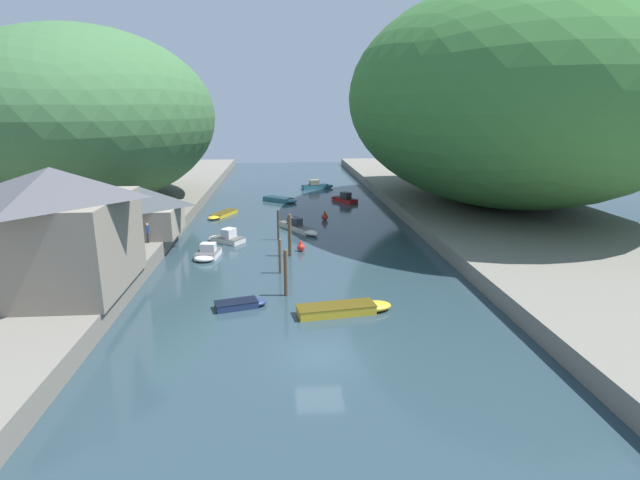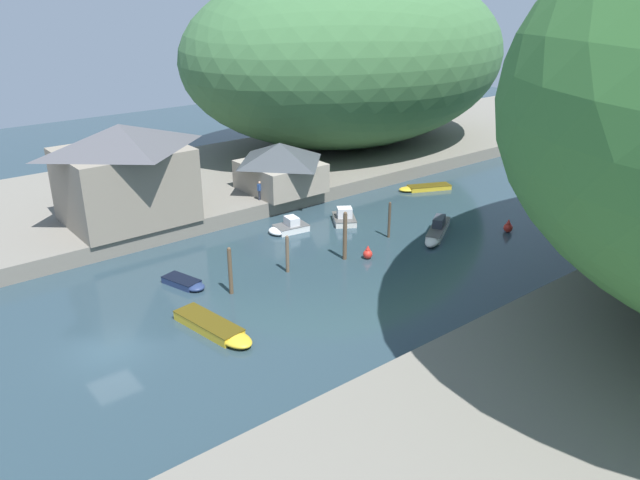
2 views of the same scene
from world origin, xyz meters
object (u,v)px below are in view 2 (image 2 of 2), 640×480
(boat_open_rowboat, at_px, (217,329))
(person_on_quay, at_px, (260,189))
(channel_buoy_near, at_px, (508,227))
(boat_far_right_bank, at_px, (288,227))
(channel_buoy_far, at_px, (368,253))
(waterfront_building, at_px, (124,172))
(boat_mid_channel, at_px, (539,187))
(boat_small_dinghy, at_px, (423,188))
(boat_moored_right, at_px, (619,210))
(boat_yellow_tender, at_px, (437,231))
(person_by_boathouse, at_px, (116,221))
(boathouse_shed, at_px, (280,166))
(boat_white_cruiser, at_px, (186,283))
(boat_far_upstream, at_px, (344,217))

(boat_open_rowboat, bearing_deg, person_on_quay, -139.60)
(boat_open_rowboat, distance_m, channel_buoy_near, 26.76)
(boat_far_right_bank, distance_m, channel_buoy_far, 8.21)
(waterfront_building, relative_size, boat_mid_channel, 1.97)
(boat_small_dinghy, distance_m, channel_buoy_far, 17.85)
(boat_moored_right, distance_m, person_on_quay, 31.82)
(boat_yellow_tender, height_order, boat_moored_right, boat_moored_right)
(boat_moored_right, height_order, person_by_boathouse, person_by_boathouse)
(boathouse_shed, bearing_deg, boat_small_dinghy, 67.07)
(boat_open_rowboat, xyz_separation_m, boat_white_cruiser, (-6.65, 1.45, -0.06))
(boat_white_cruiser, xyz_separation_m, boat_far_upstream, (-2.77, 16.42, 0.18))
(person_by_boathouse, bearing_deg, waterfront_building, 68.61)
(boat_mid_channel, bearing_deg, person_by_boathouse, 21.42)
(boat_mid_channel, distance_m, boat_moored_right, 8.42)
(boat_far_upstream, bearing_deg, person_by_boathouse, -166.74)
(channel_buoy_near, bearing_deg, boat_small_dinghy, 166.36)
(boat_open_rowboat, bearing_deg, boat_moored_right, 164.53)
(boat_far_right_bank, distance_m, person_on_quay, 5.39)
(channel_buoy_near, xyz_separation_m, person_by_boathouse, (-16.60, -26.28, 1.84))
(boat_far_upstream, relative_size, channel_buoy_far, 3.76)
(waterfront_building, distance_m, boat_mid_channel, 39.12)
(boat_open_rowboat, distance_m, boat_moored_right, 38.35)
(waterfront_building, xyz_separation_m, channel_buoy_near, (18.86, 24.34, -4.84))
(boat_small_dinghy, relative_size, person_on_quay, 3.19)
(boat_mid_channel, xyz_separation_m, boat_yellow_tender, (1.74, -16.99, 0.12))
(boat_open_rowboat, xyz_separation_m, person_by_boathouse, (-15.68, 0.46, 1.99))
(boat_mid_channel, bearing_deg, boat_far_upstream, 23.74)
(boat_yellow_tender, distance_m, boat_small_dinghy, 12.02)
(boat_far_upstream, xyz_separation_m, person_by_boathouse, (-6.26, -17.40, 1.87))
(waterfront_building, bearing_deg, boat_white_cruiser, -4.84)
(boat_yellow_tender, xyz_separation_m, boat_small_dinghy, (-8.92, 8.06, -0.19))
(channel_buoy_near, bearing_deg, boat_open_rowboat, -91.98)
(person_on_quay, bearing_deg, boat_far_upstream, -66.40)
(boathouse_shed, height_order, boat_mid_channel, boathouse_shed)
(boat_white_cruiser, distance_m, person_on_quay, 14.90)
(boat_yellow_tender, height_order, boat_small_dinghy, boat_yellow_tender)
(waterfront_building, xyz_separation_m, boat_mid_channel, (13.98, 36.19, -4.99))
(channel_buoy_far, xyz_separation_m, person_by_boathouse, (-13.33, -13.67, 1.87))
(boat_mid_channel, height_order, boat_moored_right, boat_moored_right)
(waterfront_building, xyz_separation_m, person_on_quay, (2.51, 10.91, -3.00))
(boat_mid_channel, relative_size, person_by_boathouse, 2.98)
(person_on_quay, bearing_deg, boat_small_dinghy, -28.28)
(boat_far_right_bank, distance_m, boat_white_cruiser, 11.83)
(boat_open_rowboat, relative_size, boat_white_cruiser, 1.77)
(boat_open_rowboat, distance_m, person_on_quay, 20.47)
(boat_white_cruiser, height_order, boat_far_upstream, boat_far_upstream)
(person_by_boathouse, bearing_deg, boat_far_right_bank, -3.99)
(boat_open_rowboat, relative_size, boat_far_upstream, 1.58)
(boat_far_upstream, bearing_deg, boat_far_right_bank, -157.94)
(channel_buoy_far, bearing_deg, boat_moored_right, 74.16)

